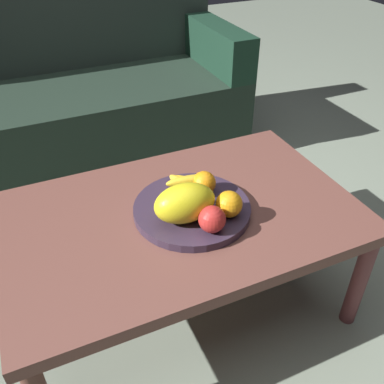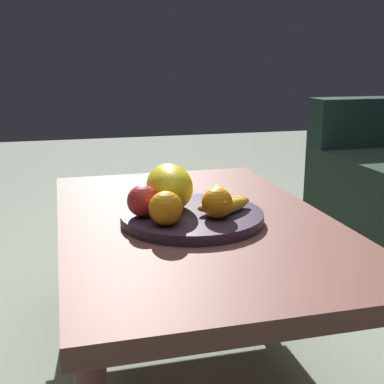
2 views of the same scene
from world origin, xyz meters
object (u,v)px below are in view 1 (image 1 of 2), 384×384
object	(u,v)px
coffee_table	(181,223)
banana_bunch	(189,184)
orange_front	(204,183)
orange_left	(229,204)
melon_large_front	(185,203)
fruit_bowl	(192,209)
apple_front	(212,219)
couch	(70,100)

from	to	relation	value
coffee_table	banana_bunch	size ratio (longest dim) A/B	6.85
orange_front	orange_left	distance (m)	0.13
melon_large_front	fruit_bowl	bearing A→B (deg)	47.39
apple_front	couch	bearing A→B (deg)	96.40
coffee_table	fruit_bowl	xyz separation A→B (m)	(0.03, -0.01, 0.06)
melon_large_front	apple_front	bearing A→B (deg)	-57.02
orange_front	banana_bunch	xyz separation A→B (m)	(-0.04, 0.03, -0.01)
orange_left	apple_front	world-z (taller)	orange_left
orange_left	banana_bunch	distance (m)	0.16
apple_front	fruit_bowl	bearing A→B (deg)	92.67
coffee_table	couch	distance (m)	1.20
apple_front	banana_bunch	distance (m)	0.19
orange_left	banana_bunch	world-z (taller)	orange_left
fruit_bowl	orange_left	distance (m)	0.12
couch	fruit_bowl	xyz separation A→B (m)	(0.14, -1.21, 0.12)
fruit_bowl	orange_left	world-z (taller)	orange_left
coffee_table	orange_front	distance (m)	0.14
banana_bunch	fruit_bowl	bearing A→B (deg)	-107.85
coffee_table	couch	size ratio (longest dim) A/B	0.62
couch	coffee_table	bearing A→B (deg)	-84.60
couch	banana_bunch	size ratio (longest dim) A/B	11.07
orange_front	apple_front	distance (m)	0.17
fruit_bowl	orange_front	xyz separation A→B (m)	(0.06, 0.04, 0.05)
couch	melon_large_front	xyz separation A→B (m)	(0.10, -1.25, 0.19)
orange_front	apple_front	xyz separation A→B (m)	(-0.05, -0.16, 0.00)
fruit_bowl	melon_large_front	xyz separation A→B (m)	(-0.04, -0.05, 0.07)
orange_front	couch	bearing A→B (deg)	99.89
melon_large_front	apple_front	xyz separation A→B (m)	(0.05, -0.07, -0.02)
melon_large_front	orange_front	distance (m)	0.14
couch	apple_front	size ratio (longest dim) A/B	22.55
fruit_bowl	couch	bearing A→B (deg)	96.77
coffee_table	apple_front	bearing A→B (deg)	-74.98
orange_front	coffee_table	bearing A→B (deg)	-161.69
couch	melon_large_front	world-z (taller)	couch
fruit_bowl	apple_front	xyz separation A→B (m)	(0.01, -0.12, 0.05)
orange_left	banana_bunch	xyz separation A→B (m)	(-0.05, 0.15, -0.01)
couch	banana_bunch	xyz separation A→B (m)	(0.17, -1.13, 0.16)
coffee_table	orange_left	xyz separation A→B (m)	(0.11, -0.10, 0.11)
banana_bunch	orange_front	bearing A→B (deg)	-38.04
coffee_table	banana_bunch	world-z (taller)	banana_bunch
couch	fruit_bowl	size ratio (longest dim) A/B	4.91
melon_large_front	orange_front	size ratio (longest dim) A/B	2.41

